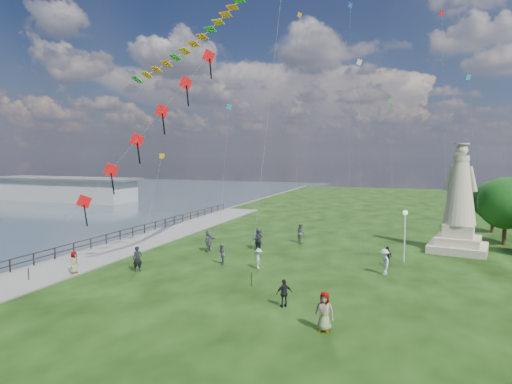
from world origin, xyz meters
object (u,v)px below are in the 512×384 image
at_px(lamppost, 405,225).
at_px(person_0, 138,259).
at_px(person_2, 259,259).
at_px(person_4, 324,312).
at_px(person_10, 74,264).
at_px(person_1, 221,254).
at_px(person_3, 284,293).
at_px(person_6, 258,240).
at_px(person_11, 259,238).
at_px(statue, 459,211).
at_px(person_7, 301,233).
at_px(person_5, 209,241).
at_px(person_9, 387,256).
at_px(pier_pavilion, 64,189).
at_px(person_8, 384,262).

xyz_separation_m(lamppost, person_0, (-17.69, -9.19, -2.00)).
relative_size(person_2, person_4, 0.79).
bearing_deg(person_10, person_1, -66.41).
bearing_deg(person_3, person_10, -41.61).
xyz_separation_m(person_6, person_11, (-0.13, 0.48, 0.05)).
xyz_separation_m(statue, person_7, (-13.55, -0.90, -2.58)).
relative_size(statue, person_11, 4.94).
distance_m(person_7, person_10, 19.99).
bearing_deg(person_5, lamppost, -82.04).
height_order(person_5, person_9, person_5).
xyz_separation_m(lamppost, person_10, (-21.36, -11.35, -2.15)).
bearing_deg(pier_pavilion, person_8, -29.01).
height_order(person_2, person_3, person_3).
xyz_separation_m(pier_pavilion, lamppost, (61.42, -29.32, 1.06)).
bearing_deg(person_6, person_4, -74.13).
xyz_separation_m(person_0, person_8, (16.47, 5.13, -0.01)).
bearing_deg(person_9, person_1, -121.40).
height_order(lamppost, person_0, lamppost).
xyz_separation_m(statue, person_6, (-16.23, -5.34, -2.60)).
height_order(person_0, person_9, person_0).
xyz_separation_m(lamppost, person_9, (-1.17, -1.42, -2.18)).
bearing_deg(pier_pavilion, person_9, -27.03).
relative_size(person_5, person_7, 1.03).
relative_size(person_3, person_5, 0.83).
bearing_deg(person_6, person_7, 44.91).
bearing_deg(person_2, person_5, 38.92).
xyz_separation_m(person_1, person_10, (-8.40, -6.00, -0.01)).
height_order(person_1, person_9, person_1).
bearing_deg(pier_pavilion, person_7, -25.38).
distance_m(person_7, person_11, 4.85).
distance_m(lamppost, person_5, 16.00).
bearing_deg(person_11, person_2, 23.25).
relative_size(person_4, person_11, 1.00).
xyz_separation_m(pier_pavilion, person_1, (48.46, -34.66, -1.07)).
relative_size(statue, person_4, 4.94).
height_order(person_1, person_8, person_8).
distance_m(lamppost, person_6, 12.13).
bearing_deg(person_6, person_3, -78.59).
xyz_separation_m(statue, person_1, (-17.23, -10.82, -2.71)).
relative_size(person_9, person_10, 0.96).
relative_size(person_8, person_10, 1.18).
xyz_separation_m(pier_pavilion, statue, (65.69, -23.84, 1.64)).
bearing_deg(person_10, person_4, -113.21).
relative_size(lamppost, person_6, 2.29).
xyz_separation_m(person_5, person_7, (6.51, 6.28, -0.03)).
bearing_deg(lamppost, person_4, -102.51).
distance_m(person_2, person_11, 6.56).
bearing_deg(person_2, person_0, 97.08).
distance_m(pier_pavilion, person_11, 57.08).
height_order(pier_pavilion, person_8, pier_pavilion).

